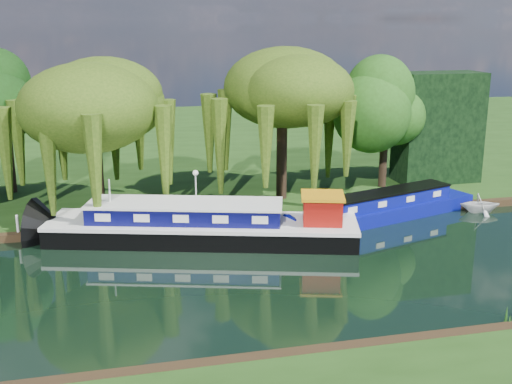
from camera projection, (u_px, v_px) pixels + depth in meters
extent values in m
plane|color=black|center=(217.00, 280.00, 30.87)|extent=(120.00, 120.00, 0.00)
cube|color=#1A380F|center=(157.00, 145.00, 62.75)|extent=(120.00, 52.00, 0.45)
cube|color=black|center=(202.00, 233.00, 36.24)|extent=(17.67, 8.53, 1.15)
cube|color=silver|center=(202.00, 222.00, 36.06)|extent=(17.78, 8.63, 0.21)
cube|color=#080943|center=(185.00, 212.00, 35.96)|extent=(11.06, 5.66, 0.91)
cube|color=silver|center=(185.00, 203.00, 35.82)|extent=(11.30, 5.90, 0.12)
cube|color=maroon|center=(322.00, 210.00, 35.51)|extent=(2.62, 2.62, 1.44)
cube|color=orange|center=(323.00, 196.00, 35.30)|extent=(2.92, 2.92, 0.15)
cylinder|color=silver|center=(110.00, 199.00, 35.99)|extent=(0.10, 0.10, 2.30)
cube|color=#080E79|center=(386.00, 213.00, 40.27)|extent=(13.26, 6.16, 0.99)
cube|color=#080E79|center=(387.00, 199.00, 40.03)|extent=(9.32, 4.41, 0.83)
cube|color=black|center=(388.00, 192.00, 39.91)|extent=(9.45, 4.55, 0.11)
cube|color=silver|center=(353.00, 210.00, 37.58)|extent=(0.65, 0.26, 0.35)
cube|color=silver|center=(382.00, 204.00, 38.74)|extent=(0.65, 0.26, 0.35)
cube|color=silver|center=(411.00, 199.00, 39.90)|extent=(0.65, 0.26, 0.35)
cube|color=silver|center=(437.00, 194.00, 41.06)|extent=(0.65, 0.26, 0.35)
imported|color=silver|center=(479.00, 212.00, 41.69)|extent=(2.98, 2.72, 1.35)
cylinder|color=black|center=(97.00, 169.00, 39.94)|extent=(0.70, 0.70, 5.37)
ellipsoid|color=#2B480F|center=(93.00, 106.00, 38.93)|extent=(7.49, 7.49, 4.84)
cylinder|color=black|center=(282.00, 158.00, 42.66)|extent=(0.77, 0.77, 5.45)
ellipsoid|color=#2B480F|center=(282.00, 99.00, 41.63)|extent=(7.44, 7.44, 4.81)
cylinder|color=black|center=(8.00, 142.00, 43.95)|extent=(0.69, 0.69, 7.06)
ellipsoid|color=black|center=(3.00, 100.00, 43.20)|extent=(5.65, 5.65, 5.65)
cylinder|color=black|center=(384.00, 145.00, 45.59)|extent=(0.62, 0.62, 6.12)
ellipsoid|color=#204812|center=(386.00, 109.00, 44.94)|extent=(4.89, 4.89, 4.89)
cube|color=black|center=(438.00, 127.00, 47.09)|extent=(6.00, 3.00, 8.00)
cylinder|color=silver|center=(196.00, 193.00, 40.44)|extent=(0.10, 0.10, 2.20)
sphere|color=white|center=(195.00, 173.00, 40.10)|extent=(0.36, 0.36, 0.36)
cylinder|color=silver|center=(17.00, 224.00, 36.29)|extent=(0.16, 0.16, 1.00)
cylinder|color=silver|center=(125.00, 216.00, 37.62)|extent=(0.16, 0.16, 1.00)
cylinder|color=silver|center=(242.00, 208.00, 39.18)|extent=(0.16, 0.16, 1.00)
cylinder|color=silver|center=(334.00, 202.00, 40.52)|extent=(0.16, 0.16, 1.00)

